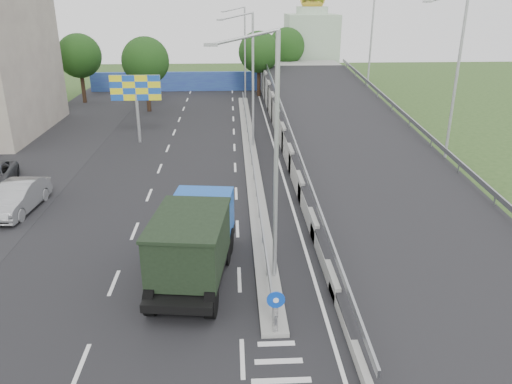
{
  "coord_description": "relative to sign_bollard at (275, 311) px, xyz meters",
  "views": [
    {
      "loc": [
        -1.43,
        -12.46,
        11.31
      ],
      "look_at": [
        -0.25,
        10.66,
        2.2
      ],
      "focal_mm": 35.0,
      "sensor_mm": 36.0,
      "label": 1
    }
  ],
  "objects": [
    {
      "name": "ground",
      "position": [
        0.0,
        -2.17,
        -1.03
      ],
      "size": [
        160.0,
        160.0,
        0.0
      ],
      "primitive_type": "plane",
      "color": "#2D4C1E",
      "rests_on": "ground"
    },
    {
      "name": "sign_bollard",
      "position": [
        0.0,
        0.0,
        0.0
      ],
      "size": [
        0.64,
        0.23,
        1.67
      ],
      "color": "black",
      "rests_on": "median"
    },
    {
      "name": "church",
      "position": [
        10.0,
        57.83,
        4.28
      ],
      "size": [
        7.0,
        7.0,
        13.8
      ],
      "color": "#B2CCAD",
      "rests_on": "ground"
    },
    {
      "name": "billboard",
      "position": [
        -9.0,
        25.83,
        3.15
      ],
      "size": [
        4.0,
        0.24,
        5.5
      ],
      "color": "#B2B5B7",
      "rests_on": "ground"
    },
    {
      "name": "tree_left_far",
      "position": [
        -18.0,
        42.83,
        4.14
      ],
      "size": [
        4.8,
        4.8,
        7.6
      ],
      "color": "black",
      "rests_on": "ground"
    },
    {
      "name": "tree_left_mid",
      "position": [
        -10.0,
        37.83,
        4.14
      ],
      "size": [
        4.8,
        4.8,
        7.6
      ],
      "color": "black",
      "rests_on": "ground"
    },
    {
      "name": "tree_median_far",
      "position": [
        2.0,
        45.83,
        4.14
      ],
      "size": [
        4.8,
        4.8,
        7.6
      ],
      "color": "black",
      "rests_on": "ground"
    },
    {
      "name": "lamp_post_near",
      "position": [
        0.11,
        3.83,
        4.77
      ],
      "size": [
        2.74,
        0.18,
        10.08
      ],
      "color": "#B2B5B7",
      "rests_on": "median"
    },
    {
      "name": "lamp_post_far",
      "position": [
        0.11,
        43.83,
        4.77
      ],
      "size": [
        2.74,
        0.18,
        10.08
      ],
      "color": "#B2B5B7",
      "rests_on": "median"
    },
    {
      "name": "tree_ramp_far",
      "position": [
        6.0,
        52.83,
        4.14
      ],
      "size": [
        4.8,
        4.8,
        7.6
      ],
      "color": "black",
      "rests_on": "ground"
    },
    {
      "name": "dump_truck",
      "position": [
        -3.08,
        4.27,
        0.74
      ],
      "size": [
        3.53,
        7.53,
        3.2
      ],
      "rotation": [
        0.0,
        0.0,
        -0.12
      ],
      "color": "black",
      "rests_on": "ground"
    },
    {
      "name": "road_surface",
      "position": [
        -3.0,
        17.83,
        -1.03
      ],
      "size": [
        26.0,
        90.0,
        0.04
      ],
      "primitive_type": "cube",
      "color": "black",
      "rests_on": "ground"
    },
    {
      "name": "median_guardrail",
      "position": [
        0.0,
        21.83,
        -0.28
      ],
      "size": [
        0.09,
        44.0,
        0.71
      ],
      "color": "gray",
      "rests_on": "median"
    },
    {
      "name": "parking_strip",
      "position": [
        -16.0,
        17.83,
        -1.03
      ],
      "size": [
        8.0,
        90.0,
        0.05
      ],
      "primitive_type": "cube",
      "color": "black",
      "rests_on": "ground"
    },
    {
      "name": "parked_car_b",
      "position": [
        -13.42,
        11.81,
        -0.2
      ],
      "size": [
        2.18,
        5.2,
        1.67
      ],
      "primitive_type": "imported",
      "rotation": [
        0.0,
        0.0,
        -0.08
      ],
      "color": "#96979B",
      "rests_on": "ground"
    },
    {
      "name": "median",
      "position": [
        0.0,
        21.83,
        -0.93
      ],
      "size": [
        1.0,
        44.0,
        0.2
      ],
      "primitive_type": "cube",
      "color": "gray",
      "rests_on": "ground"
    },
    {
      "name": "overpass_ramp",
      "position": [
        7.5,
        21.83,
        0.72
      ],
      "size": [
        10.0,
        50.0,
        3.5
      ],
      "color": "gray",
      "rests_on": "ground"
    },
    {
      "name": "blue_wall",
      "position": [
        -4.0,
        49.83,
        0.17
      ],
      "size": [
        30.0,
        0.5,
        2.4
      ],
      "primitive_type": "cube",
      "color": "#2B359E",
      "rests_on": "ground"
    },
    {
      "name": "lamp_post_mid",
      "position": [
        0.11,
        23.83,
        4.77
      ],
      "size": [
        2.74,
        0.18,
        10.08
      ],
      "color": "#B2B5B7",
      "rests_on": "median"
    }
  ]
}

